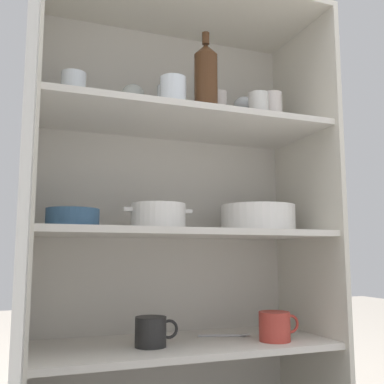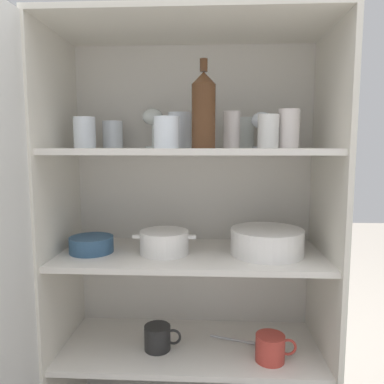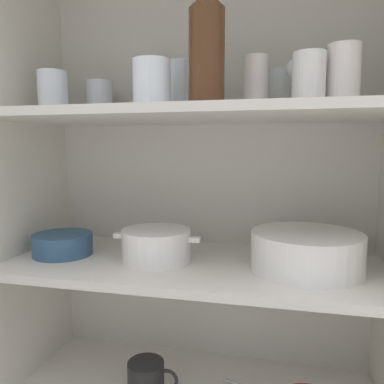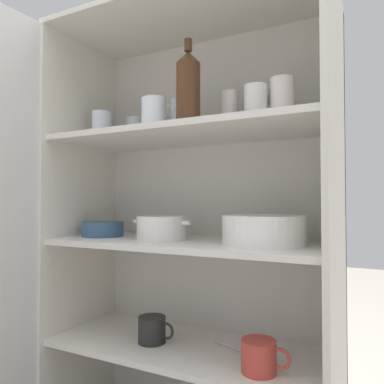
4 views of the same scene
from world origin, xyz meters
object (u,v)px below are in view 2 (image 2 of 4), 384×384
object	(u,v)px
wine_bottle	(204,110)
mixing_bowl_large	(91,244)
casserole_dish	(164,242)
plate_stack_white	(267,242)
coffee_mug_primary	(271,348)

from	to	relation	value
wine_bottle	mixing_bowl_large	world-z (taller)	wine_bottle
wine_bottle	mixing_bowl_large	bearing A→B (deg)	170.73
mixing_bowl_large	casserole_dish	world-z (taller)	casserole_dish
plate_stack_white	casserole_dish	bearing A→B (deg)	-178.43
mixing_bowl_large	coffee_mug_primary	size ratio (longest dim) A/B	1.11
mixing_bowl_large	coffee_mug_primary	world-z (taller)	mixing_bowl_large
wine_bottle	coffee_mug_primary	bearing A→B (deg)	-1.84
plate_stack_white	casserole_dish	distance (m)	0.36
casserole_dish	coffee_mug_primary	bearing A→B (deg)	-10.90
plate_stack_white	coffee_mug_primary	size ratio (longest dim) A/B	1.82
wine_bottle	plate_stack_white	xyz separation A→B (m)	(0.22, 0.07, -0.45)
mixing_bowl_large	casserole_dish	bearing A→B (deg)	-0.34
wine_bottle	plate_stack_white	bearing A→B (deg)	18.32
wine_bottle	coffee_mug_primary	distance (m)	0.83
plate_stack_white	mixing_bowl_large	distance (m)	0.62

